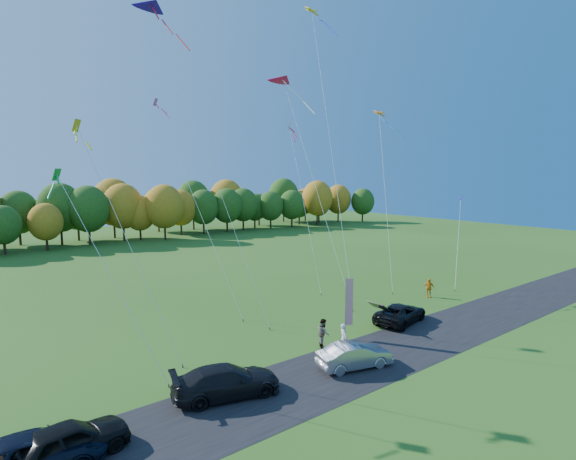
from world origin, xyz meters
TOP-DOWN VIEW (x-y plane):
  - ground at (0.00, 0.00)m, footprint 160.00×160.00m
  - asphalt_strip at (0.00, -4.00)m, footprint 90.00×6.00m
  - tree_line at (0.00, 55.00)m, footprint 116.00×12.00m
  - black_suv at (5.77, -0.76)m, footprint 5.61×3.46m
  - silver_sedan at (-3.03, -4.30)m, footprint 4.79×2.75m
  - dark_truck_a at (-10.78, -2.64)m, footprint 6.00×3.66m
  - dark_truck_b at (-18.44, -3.35)m, footprint 5.00×2.57m
  - dark_suv_west at (-19.52, -3.17)m, footprint 5.59×3.29m
  - person_tailgate_a at (-1.94, -2.30)m, footprint 0.66×0.81m
  - person_tailgate_b at (-2.33, -0.78)m, footprint 1.09×1.17m
  - person_east at (13.68, 2.18)m, footprint 0.94×1.10m
  - feather_flag at (0.03, -0.76)m, footprint 0.55×0.25m
  - kite_delta_blue at (-5.57, 8.54)m, footprint 6.02×9.89m
  - kite_parafoil_orange at (9.21, 11.05)m, footprint 7.46×12.82m
  - kite_delta_red at (5.20, 9.39)m, footprint 2.89×11.40m
  - kite_parafoil_rainbow at (14.51, 8.30)m, footprint 6.98×7.37m
  - kite_diamond_yellow at (-13.12, 4.33)m, footprint 4.68×5.36m
  - kite_diamond_green at (-14.72, 2.49)m, footprint 4.51×5.33m
  - kite_diamond_white at (6.73, 12.02)m, footprint 1.70×6.91m
  - kite_diamond_pink at (-5.36, 10.96)m, footprint 3.76×8.68m
  - kite_diamond_blue_low at (20.32, 3.42)m, footprint 6.09×3.66m

SIDE VIEW (x-z plane):
  - ground at x=0.00m, z-range 0.00..0.00m
  - tree_line at x=0.00m, z-range -5.00..5.00m
  - asphalt_strip at x=0.00m, z-range 0.00..0.01m
  - black_suv at x=5.77m, z-range 0.00..1.45m
  - dark_suv_west at x=-19.52m, z-range 0.00..1.46m
  - silver_sedan at x=-3.03m, z-range 0.00..1.49m
  - dark_truck_a at x=-10.78m, z-range 0.00..1.63m
  - dark_truck_b at x=-18.44m, z-range 0.00..1.63m
  - person_east at x=13.68m, z-range 0.00..1.77m
  - person_tailgate_a at x=-1.94m, z-range 0.00..1.93m
  - person_tailgate_b at x=-2.33m, z-range 0.00..1.93m
  - feather_flag at x=0.03m, z-range 0.50..4.91m
  - kite_diamond_blue_low at x=20.32m, z-range -0.17..9.20m
  - kite_diamond_green at x=-14.72m, z-range -0.22..11.83m
  - kite_diamond_yellow at x=-13.12m, z-range -0.25..14.71m
  - kite_diamond_white at x=6.73m, z-range -0.12..16.88m
  - kite_diamond_pink at x=-5.36m, z-range -0.21..17.78m
  - kite_parafoil_rainbow at x=14.51m, z-range -0.16..18.51m
  - kite_delta_red at x=5.20m, z-range 1.07..23.23m
  - kite_delta_blue at x=-5.57m, z-range -0.42..25.35m
  - kite_parafoil_orange at x=9.21m, z-range -0.21..29.56m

